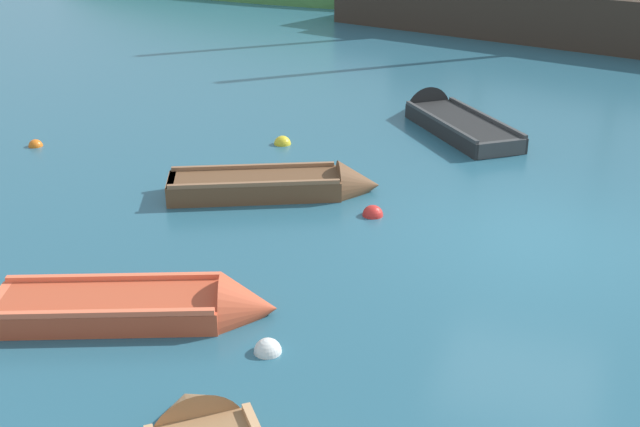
{
  "coord_description": "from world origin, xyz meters",
  "views": [
    {
      "loc": [
        0.67,
        -10.62,
        4.76
      ],
      "look_at": [
        -3.16,
        -0.57,
        0.17
      ],
      "focal_mm": 42.97,
      "sensor_mm": 36.0,
      "label": 1
    }
  ],
  "objects_px": {
    "rowboat_far": "(285,188)",
    "buoy_white": "(268,352)",
    "sailing_ship": "(540,18)",
    "buoy_red": "(373,215)",
    "rowboat_outer_left": "(447,121)",
    "buoy_yellow": "(282,144)",
    "buoy_orange": "(36,146)",
    "rowboat_portside": "(154,310)"
  },
  "relations": [
    {
      "from": "rowboat_far",
      "to": "buoy_white",
      "type": "distance_m",
      "value": 4.76
    },
    {
      "from": "sailing_ship",
      "to": "buoy_orange",
      "type": "xyz_separation_m",
      "value": [
        -7.99,
        -16.37,
        -0.58
      ]
    },
    {
      "from": "sailing_ship",
      "to": "buoy_white",
      "type": "distance_m",
      "value": 21.43
    },
    {
      "from": "buoy_orange",
      "to": "rowboat_outer_left",
      "type": "bearing_deg",
      "value": 30.58
    },
    {
      "from": "buoy_white",
      "to": "buoy_yellow",
      "type": "xyz_separation_m",
      "value": [
        -2.83,
        6.93,
        0.0
      ]
    },
    {
      "from": "buoy_white",
      "to": "rowboat_far",
      "type": "bearing_deg",
      "value": 110.97
    },
    {
      "from": "sailing_ship",
      "to": "rowboat_far",
      "type": "distance_m",
      "value": 17.13
    },
    {
      "from": "rowboat_far",
      "to": "buoy_orange",
      "type": "relative_size",
      "value": 12.74
    },
    {
      "from": "rowboat_portside",
      "to": "buoy_white",
      "type": "height_order",
      "value": "rowboat_portside"
    },
    {
      "from": "sailing_ship",
      "to": "rowboat_far",
      "type": "xyz_separation_m",
      "value": [
        -2.31,
        -16.97,
        -0.47
      ]
    },
    {
      "from": "buoy_red",
      "to": "buoy_orange",
      "type": "xyz_separation_m",
      "value": [
        -7.33,
        0.95,
        0.0
      ]
    },
    {
      "from": "sailing_ship",
      "to": "buoy_red",
      "type": "relative_size",
      "value": 52.75
    },
    {
      "from": "rowboat_portside",
      "to": "buoy_orange",
      "type": "bearing_deg",
      "value": 117.18
    },
    {
      "from": "sailing_ship",
      "to": "buoy_red",
      "type": "height_order",
      "value": "sailing_ship"
    },
    {
      "from": "rowboat_outer_left",
      "to": "buoy_red",
      "type": "xyz_separation_m",
      "value": [
        -0.03,
        -5.3,
        -0.1
      ]
    },
    {
      "from": "rowboat_outer_left",
      "to": "buoy_orange",
      "type": "height_order",
      "value": "rowboat_outer_left"
    },
    {
      "from": "sailing_ship",
      "to": "buoy_red",
      "type": "xyz_separation_m",
      "value": [
        -0.65,
        -17.32,
        -0.58
      ]
    },
    {
      "from": "rowboat_outer_left",
      "to": "buoy_red",
      "type": "relative_size",
      "value": 11.18
    },
    {
      "from": "rowboat_portside",
      "to": "rowboat_far",
      "type": "bearing_deg",
      "value": 68.57
    },
    {
      "from": "buoy_red",
      "to": "sailing_ship",
      "type": "bearing_deg",
      "value": 87.84
    },
    {
      "from": "rowboat_far",
      "to": "buoy_white",
      "type": "height_order",
      "value": "rowboat_far"
    },
    {
      "from": "rowboat_portside",
      "to": "buoy_orange",
      "type": "distance_m",
      "value": 7.55
    },
    {
      "from": "buoy_yellow",
      "to": "buoy_orange",
      "type": "bearing_deg",
      "value": -157.52
    },
    {
      "from": "sailing_ship",
      "to": "buoy_white",
      "type": "relative_size",
      "value": 55.63
    },
    {
      "from": "rowboat_far",
      "to": "buoy_yellow",
      "type": "height_order",
      "value": "rowboat_far"
    },
    {
      "from": "sailing_ship",
      "to": "rowboat_far",
      "type": "height_order",
      "value": "sailing_ship"
    },
    {
      "from": "buoy_red",
      "to": "rowboat_outer_left",
      "type": "bearing_deg",
      "value": 89.65
    },
    {
      "from": "buoy_red",
      "to": "buoy_yellow",
      "type": "bearing_deg",
      "value": 134.48
    },
    {
      "from": "rowboat_far",
      "to": "buoy_yellow",
      "type": "bearing_deg",
      "value": 88.07
    },
    {
      "from": "buoy_yellow",
      "to": "rowboat_far",
      "type": "bearing_deg",
      "value": -65.65
    },
    {
      "from": "rowboat_outer_left",
      "to": "rowboat_far",
      "type": "bearing_deg",
      "value": 121.47
    },
    {
      "from": "rowboat_far",
      "to": "buoy_red",
      "type": "xyz_separation_m",
      "value": [
        1.65,
        -0.34,
        -0.11
      ]
    },
    {
      "from": "sailing_ship",
      "to": "buoy_orange",
      "type": "relative_size",
      "value": 62.62
    },
    {
      "from": "buoy_yellow",
      "to": "buoy_orange",
      "type": "xyz_separation_m",
      "value": [
        -4.55,
        -1.88,
        0.0
      ]
    },
    {
      "from": "sailing_ship",
      "to": "buoy_red",
      "type": "distance_m",
      "value": 17.34
    },
    {
      "from": "rowboat_outer_left",
      "to": "buoy_yellow",
      "type": "distance_m",
      "value": 3.74
    },
    {
      "from": "buoy_white",
      "to": "buoy_yellow",
      "type": "distance_m",
      "value": 7.49
    },
    {
      "from": "rowboat_portside",
      "to": "buoy_yellow",
      "type": "bearing_deg",
      "value": 77.49
    },
    {
      "from": "rowboat_portside",
      "to": "buoy_white",
      "type": "distance_m",
      "value": 1.61
    },
    {
      "from": "sailing_ship",
      "to": "buoy_orange",
      "type": "distance_m",
      "value": 18.22
    },
    {
      "from": "buoy_red",
      "to": "buoy_yellow",
      "type": "height_order",
      "value": "buoy_yellow"
    },
    {
      "from": "rowboat_far",
      "to": "rowboat_outer_left",
      "type": "xyz_separation_m",
      "value": [
        1.69,
        4.95,
        -0.01
      ]
    }
  ]
}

